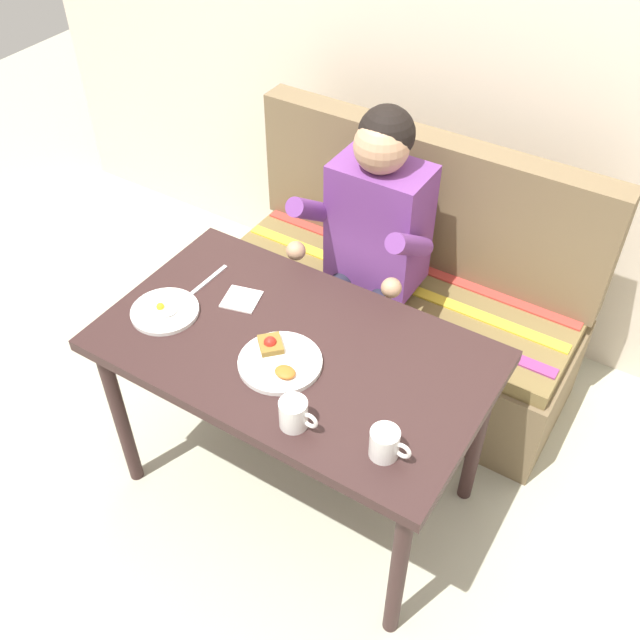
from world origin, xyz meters
TOP-DOWN VIEW (x-y plane):
  - ground_plane at (0.00, 0.00)m, footprint 8.00×8.00m
  - back_wall at (0.00, 1.27)m, footprint 4.40×0.10m
  - table at (0.00, 0.00)m, footprint 1.20×0.70m
  - couch at (0.00, 0.76)m, footprint 1.44×0.56m
  - person at (-0.07, 0.59)m, footprint 0.45×0.61m
  - plate_breakfast at (0.00, -0.08)m, footprint 0.25×0.25m
  - plate_eggs at (-0.43, -0.09)m, footprint 0.22×0.22m
  - coffee_mug at (0.17, -0.25)m, footprint 0.12×0.08m
  - coffee_mug_second at (0.42, -0.21)m, footprint 0.12×0.08m
  - napkin at (-0.26, 0.09)m, footprint 0.14×0.14m
  - knife at (-0.42, 0.10)m, footprint 0.02×0.20m

SIDE VIEW (x-z plane):
  - ground_plane at x=0.00m, z-range 0.00..0.00m
  - couch at x=0.00m, z-range -0.17..0.83m
  - table at x=0.00m, z-range 0.28..1.01m
  - knife at x=-0.42m, z-range 0.73..0.73m
  - napkin at x=-0.26m, z-range 0.73..0.74m
  - plate_eggs at x=-0.43m, z-range 0.72..0.76m
  - person at x=-0.07m, z-range 0.13..1.35m
  - plate_breakfast at x=0.00m, z-range 0.71..0.77m
  - coffee_mug at x=0.17m, z-range 0.73..0.82m
  - coffee_mug_second at x=0.42m, z-range 0.73..0.82m
  - back_wall at x=0.00m, z-range 0.00..2.60m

